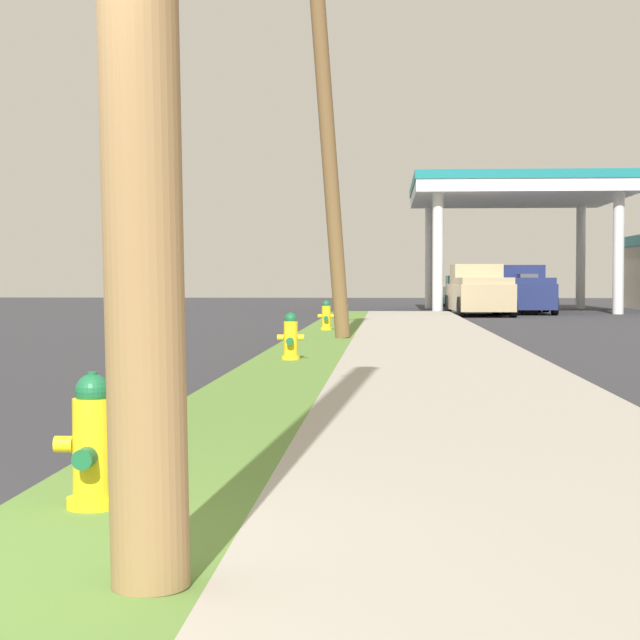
{
  "coord_description": "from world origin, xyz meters",
  "views": [
    {
      "loc": [
        2.13,
        -4.33,
        1.37
      ],
      "look_at": [
        0.93,
        15.55,
        0.64
      ],
      "focal_mm": 62.38,
      "sensor_mm": 36.0,
      "label": 1
    }
  ],
  "objects_px": {
    "car_silver_by_near_pump": "(519,295)",
    "fire_hydrant_fourth": "(342,307)",
    "fire_hydrant_second": "(291,339)",
    "utility_pole_midground": "(324,89)",
    "car_teal_by_far_pump": "(463,293)",
    "truck_tan_at_forecourt": "(479,292)",
    "fire_hydrant_third": "(326,317)",
    "fire_hydrant_nearest": "(93,449)",
    "truck_navy_on_apron": "(522,291)"
  },
  "relations": [
    {
      "from": "fire_hydrant_third",
      "to": "truck_navy_on_apron",
      "type": "distance_m",
      "value": 19.26
    },
    {
      "from": "fire_hydrant_nearest",
      "to": "truck_navy_on_apron",
      "type": "relative_size",
      "value": 0.14
    },
    {
      "from": "car_silver_by_near_pump",
      "to": "fire_hydrant_second",
      "type": "bearing_deg",
      "value": -102.87
    },
    {
      "from": "fire_hydrant_fourth",
      "to": "car_teal_by_far_pump",
      "type": "relative_size",
      "value": 0.16
    },
    {
      "from": "car_silver_by_near_pump",
      "to": "truck_tan_at_forecourt",
      "type": "bearing_deg",
      "value": -109.78
    },
    {
      "from": "fire_hydrant_second",
      "to": "fire_hydrant_third",
      "type": "bearing_deg",
      "value": 90.05
    },
    {
      "from": "utility_pole_midground",
      "to": "car_teal_by_far_pump",
      "type": "height_order",
      "value": "utility_pole_midground"
    },
    {
      "from": "fire_hydrant_fourth",
      "to": "truck_navy_on_apron",
      "type": "bearing_deg",
      "value": 45.8
    },
    {
      "from": "truck_navy_on_apron",
      "to": "utility_pole_midground",
      "type": "bearing_deg",
      "value": -106.98
    },
    {
      "from": "fire_hydrant_third",
      "to": "car_teal_by_far_pump",
      "type": "height_order",
      "value": "car_teal_by_far_pump"
    },
    {
      "from": "fire_hydrant_second",
      "to": "car_silver_by_near_pump",
      "type": "xyz_separation_m",
      "value": [
        7.26,
        31.78,
        0.28
      ]
    },
    {
      "from": "truck_tan_at_forecourt",
      "to": "car_teal_by_far_pump",
      "type": "bearing_deg",
      "value": 88.8
    },
    {
      "from": "fire_hydrant_second",
      "to": "truck_navy_on_apron",
      "type": "bearing_deg",
      "value": 76.13
    },
    {
      "from": "fire_hydrant_second",
      "to": "truck_tan_at_forecourt",
      "type": "bearing_deg",
      "value": 78.9
    },
    {
      "from": "fire_hydrant_nearest",
      "to": "fire_hydrant_fourth",
      "type": "bearing_deg",
      "value": 89.92
    },
    {
      "from": "car_teal_by_far_pump",
      "to": "truck_tan_at_forecourt",
      "type": "relative_size",
      "value": 0.82
    },
    {
      "from": "truck_tan_at_forecourt",
      "to": "fire_hydrant_third",
      "type": "bearing_deg",
      "value": -108.18
    },
    {
      "from": "truck_tan_at_forecourt",
      "to": "truck_navy_on_apron",
      "type": "relative_size",
      "value": 1.01
    },
    {
      "from": "utility_pole_midground",
      "to": "truck_tan_at_forecourt",
      "type": "xyz_separation_m",
      "value": [
        4.82,
        19.5,
        -4.42
      ]
    },
    {
      "from": "fire_hydrant_nearest",
      "to": "truck_tan_at_forecourt",
      "type": "relative_size",
      "value": 0.14
    },
    {
      "from": "fire_hydrant_second",
      "to": "car_teal_by_far_pump",
      "type": "distance_m",
      "value": 39.14
    },
    {
      "from": "truck_tan_at_forecourt",
      "to": "truck_navy_on_apron",
      "type": "bearing_deg",
      "value": 54.02
    },
    {
      "from": "fire_hydrant_nearest",
      "to": "fire_hydrant_second",
      "type": "xyz_separation_m",
      "value": [
        0.1,
        11.28,
        0.0
      ]
    },
    {
      "from": "fire_hydrant_nearest",
      "to": "utility_pole_midground",
      "type": "height_order",
      "value": "utility_pole_midground"
    },
    {
      "from": "fire_hydrant_nearest",
      "to": "truck_navy_on_apron",
      "type": "bearing_deg",
      "value": 79.86
    },
    {
      "from": "car_silver_by_near_pump",
      "to": "utility_pole_midground",
      "type": "bearing_deg",
      "value": -105.35
    },
    {
      "from": "utility_pole_midground",
      "to": "car_silver_by_near_pump",
      "type": "distance_m",
      "value": 27.14
    },
    {
      "from": "fire_hydrant_third",
      "to": "car_silver_by_near_pump",
      "type": "distance_m",
      "value": 22.73
    },
    {
      "from": "truck_tan_at_forecourt",
      "to": "truck_navy_on_apron",
      "type": "height_order",
      "value": "same"
    },
    {
      "from": "fire_hydrant_third",
      "to": "truck_tan_at_forecourt",
      "type": "relative_size",
      "value": 0.14
    },
    {
      "from": "fire_hydrant_third",
      "to": "utility_pole_midground",
      "type": "relative_size",
      "value": 0.07
    },
    {
      "from": "fire_hydrant_fourth",
      "to": "truck_navy_on_apron",
      "type": "distance_m",
      "value": 10.08
    },
    {
      "from": "utility_pole_midground",
      "to": "fire_hydrant_third",
      "type": "bearing_deg",
      "value": 92.53
    },
    {
      "from": "car_teal_by_far_pump",
      "to": "fire_hydrant_second",
      "type": "bearing_deg",
      "value": -97.75
    },
    {
      "from": "fire_hydrant_fourth",
      "to": "car_teal_by_far_pump",
      "type": "xyz_separation_m",
      "value": [
        5.33,
        17.8,
        0.28
      ]
    },
    {
      "from": "car_silver_by_near_pump",
      "to": "truck_tan_at_forecourt",
      "type": "height_order",
      "value": "truck_tan_at_forecourt"
    },
    {
      "from": "fire_hydrant_third",
      "to": "fire_hydrant_nearest",
      "type": "bearing_deg",
      "value": -90.25
    },
    {
      "from": "fire_hydrant_second",
      "to": "truck_navy_on_apron",
      "type": "relative_size",
      "value": 0.14
    },
    {
      "from": "fire_hydrant_nearest",
      "to": "truck_navy_on_apron",
      "type": "height_order",
      "value": "truck_navy_on_apron"
    },
    {
      "from": "fire_hydrant_second",
      "to": "car_silver_by_near_pump",
      "type": "bearing_deg",
      "value": 77.13
    },
    {
      "from": "car_silver_by_near_pump",
      "to": "car_teal_by_far_pump",
      "type": "bearing_deg",
      "value": 105.82
    },
    {
      "from": "fire_hydrant_second",
      "to": "fire_hydrant_third",
      "type": "distance_m",
      "value": 10.25
    },
    {
      "from": "fire_hydrant_nearest",
      "to": "truck_navy_on_apron",
      "type": "distance_m",
      "value": 40.11
    },
    {
      "from": "car_teal_by_far_pump",
      "to": "truck_tan_at_forecourt",
      "type": "bearing_deg",
      "value": -91.2
    },
    {
      "from": "truck_navy_on_apron",
      "to": "truck_tan_at_forecourt",
      "type": "bearing_deg",
      "value": -125.98
    },
    {
      "from": "fire_hydrant_second",
      "to": "truck_tan_at_forecourt",
      "type": "xyz_separation_m",
      "value": [
        5.0,
        25.5,
        0.47
      ]
    },
    {
      "from": "car_silver_by_near_pump",
      "to": "fire_hydrant_fourth",
      "type": "bearing_deg",
      "value": -124.11
    },
    {
      "from": "car_silver_by_near_pump",
      "to": "truck_navy_on_apron",
      "type": "bearing_deg",
      "value": -94.79
    },
    {
      "from": "truck_navy_on_apron",
      "to": "fire_hydrant_second",
      "type": "bearing_deg",
      "value": -103.87
    },
    {
      "from": "fire_hydrant_second",
      "to": "car_teal_by_far_pump",
      "type": "xyz_separation_m",
      "value": [
        5.28,
        38.78,
        0.28
      ]
    }
  ]
}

